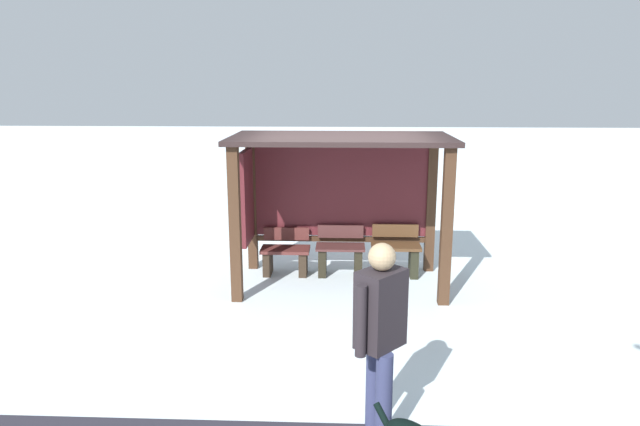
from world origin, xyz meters
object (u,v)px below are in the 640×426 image
object	(u,v)px
bench_left_inside	(286,256)
person_walking	(380,327)
bench_center_inside	(340,255)
bench_right_inside	(396,255)
bus_shelter	(332,177)

from	to	relation	value
bench_left_inside	person_walking	world-z (taller)	person_walking
bench_left_inside	person_walking	xyz separation A→B (m)	(1.21, -4.15, 0.70)
bench_center_inside	bench_right_inside	distance (m)	0.85
bench_right_inside	person_walking	xyz separation A→B (m)	(-0.50, -4.15, 0.66)
bench_center_inside	bench_left_inside	bearing A→B (deg)	179.99
bus_shelter	person_walking	size ratio (longest dim) A/B	1.82
bench_left_inside	bench_center_inside	xyz separation A→B (m)	(0.85, -0.00, 0.02)
bench_center_inside	bench_right_inside	world-z (taller)	bench_right_inside
bench_center_inside	bench_right_inside	xyz separation A→B (m)	(0.85, -0.00, 0.02)
bus_shelter	bench_center_inside	distance (m)	1.27
bench_center_inside	bench_right_inside	size ratio (longest dim) A/B	0.97
bench_left_inside	person_walking	size ratio (longest dim) A/B	0.44
bus_shelter	person_walking	world-z (taller)	bus_shelter
bench_right_inside	person_walking	size ratio (longest dim) A/B	0.46
person_walking	bench_right_inside	bearing A→B (deg)	83.13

